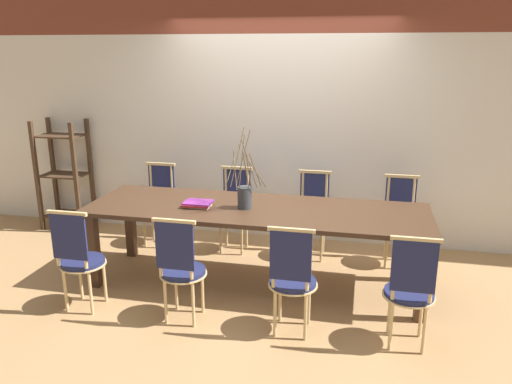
# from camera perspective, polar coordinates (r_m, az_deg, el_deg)

# --- Properties ---
(ground_plane) EXTENTS (16.00, 16.00, 0.00)m
(ground_plane) POSITION_cam_1_polar(r_m,az_deg,el_deg) (4.86, 0.00, -10.37)
(ground_plane) COLOR #A87F51
(wall_rear) EXTENTS (12.00, 0.06, 3.20)m
(wall_rear) POSITION_cam_1_polar(r_m,az_deg,el_deg) (5.67, 2.88, 10.32)
(wall_rear) COLOR silver
(wall_rear) RESTS_ON ground_plane
(dining_table) EXTENTS (3.13, 0.97, 0.76)m
(dining_table) POSITION_cam_1_polar(r_m,az_deg,el_deg) (4.60, 0.00, -2.77)
(dining_table) COLOR #422B1C
(dining_table) RESTS_ON ground_plane
(chair_near_leftend) EXTENTS (0.39, 0.39, 0.92)m
(chair_near_leftend) POSITION_cam_1_polar(r_m,az_deg,el_deg) (4.46, -19.58, -6.96)
(chair_near_leftend) COLOR #1E234C
(chair_near_leftend) RESTS_ON ground_plane
(chair_near_left) EXTENTS (0.39, 0.39, 0.92)m
(chair_near_left) POSITION_cam_1_polar(r_m,az_deg,el_deg) (4.08, -8.59, -8.38)
(chair_near_left) COLOR #1E234C
(chair_near_left) RESTS_ON ground_plane
(chair_near_center) EXTENTS (0.39, 0.39, 0.92)m
(chair_near_center) POSITION_cam_1_polar(r_m,az_deg,el_deg) (3.87, 4.16, -9.63)
(chair_near_center) COLOR #1E234C
(chair_near_center) RESTS_ON ground_plane
(chair_near_right) EXTENTS (0.39, 0.39, 0.92)m
(chair_near_right) POSITION_cam_1_polar(r_m,az_deg,el_deg) (3.86, 17.21, -10.42)
(chair_near_right) COLOR #1E234C
(chair_near_right) RESTS_ON ground_plane
(chair_far_leftend) EXTENTS (0.39, 0.39, 0.92)m
(chair_far_leftend) POSITION_cam_1_polar(r_m,az_deg,el_deg) (5.78, -11.04, -1.11)
(chair_far_leftend) COLOR #1E234C
(chair_far_leftend) RESTS_ON ground_plane
(chair_far_left) EXTENTS (0.39, 0.39, 0.92)m
(chair_far_left) POSITION_cam_1_polar(r_m,az_deg,el_deg) (5.49, -2.45, -1.72)
(chair_far_left) COLOR #1E234C
(chair_far_left) RESTS_ON ground_plane
(chair_far_center) EXTENTS (0.39, 0.39, 0.92)m
(chair_far_center) POSITION_cam_1_polar(r_m,az_deg,el_deg) (5.35, 6.51, -2.31)
(chair_far_center) COLOR #1E234C
(chair_far_center) RESTS_ON ground_plane
(chair_far_right) EXTENTS (0.39, 0.39, 0.92)m
(chair_far_right) POSITION_cam_1_polar(r_m,az_deg,el_deg) (5.34, 16.09, -2.88)
(chair_far_right) COLOR #1E234C
(chair_far_right) RESTS_ON ground_plane
(vase_centerpiece) EXTENTS (0.36, 0.36, 0.73)m
(vase_centerpiece) POSITION_cam_1_polar(r_m,az_deg,el_deg) (4.53, -1.32, -0.35)
(vase_centerpiece) COLOR #33383D
(vase_centerpiece) RESTS_ON dining_table
(book_stack) EXTENTS (0.27, 0.20, 0.05)m
(book_stack) POSITION_cam_1_polar(r_m,az_deg,el_deg) (4.63, -6.70, -1.38)
(book_stack) COLOR beige
(book_stack) RESTS_ON dining_table
(shelving_rack) EXTENTS (0.57, 0.38, 1.35)m
(shelving_rack) POSITION_cam_1_polar(r_m,az_deg,el_deg) (6.57, -21.05, 1.81)
(shelving_rack) COLOR #422D1E
(shelving_rack) RESTS_ON ground_plane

